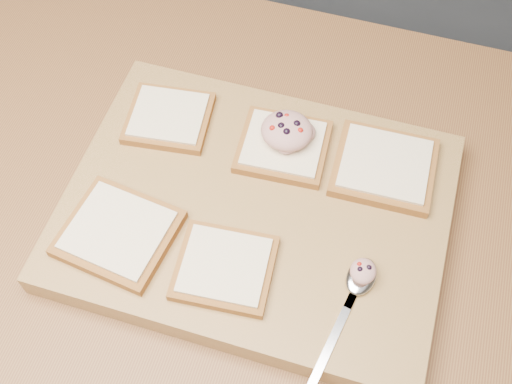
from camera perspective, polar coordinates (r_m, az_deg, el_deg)
island_counter at (r=1.25m, az=6.92°, el=-14.08°), size 2.00×0.80×0.90m
cutting_board at (r=0.83m, az=0.00°, el=-1.73°), size 0.48×0.37×0.04m
bread_far_left at (r=0.89m, az=-7.76°, el=6.58°), size 0.12×0.11×0.02m
bread_far_center at (r=0.86m, az=2.43°, el=4.11°), size 0.12×0.11×0.02m
bread_far_right at (r=0.85m, az=11.34°, el=2.24°), size 0.13×0.12×0.02m
bread_near_left at (r=0.80m, az=-12.14°, el=-3.56°), size 0.14×0.13×0.02m
bread_near_center at (r=0.77m, az=-2.81°, el=-6.70°), size 0.12×0.11×0.02m
tuna_salad_dollop at (r=0.84m, az=2.76°, el=5.50°), size 0.07×0.06×0.03m
spoon at (r=0.77m, az=8.99°, el=-8.20°), size 0.05×0.17×0.01m
spoon_salad at (r=0.76m, az=9.50°, el=-6.94°), size 0.03×0.03×0.02m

